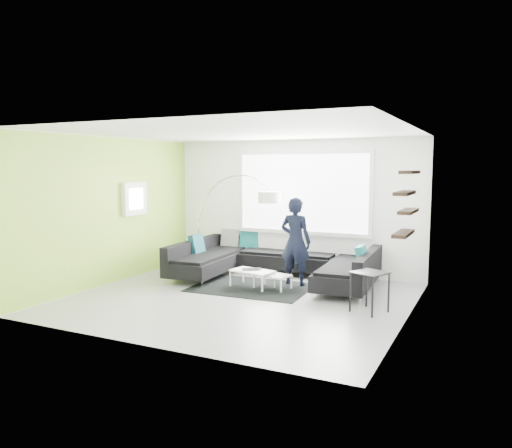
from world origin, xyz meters
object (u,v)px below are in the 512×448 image
(arc_lamp, at_px, (198,222))
(laptop, at_px, (252,270))
(coffee_table, at_px, (262,280))
(side_table, at_px, (369,292))
(sectional_sofa, at_px, (276,262))
(person, at_px, (295,241))

(arc_lamp, bearing_deg, laptop, -24.14)
(coffee_table, xyz_separation_m, side_table, (2.14, -0.67, 0.15))
(sectional_sofa, height_order, coffee_table, sectional_sofa)
(arc_lamp, height_order, laptop, arc_lamp)
(side_table, distance_m, laptop, 2.40)
(arc_lamp, height_order, side_table, arc_lamp)
(arc_lamp, xyz_separation_m, person, (2.41, -0.39, -0.21))
(arc_lamp, distance_m, laptop, 2.12)
(person, distance_m, laptop, 0.98)
(person, bearing_deg, arc_lamp, -4.64)
(coffee_table, bearing_deg, arc_lamp, 165.31)
(sectional_sofa, xyz_separation_m, laptop, (-0.16, -0.74, -0.02))
(coffee_table, bearing_deg, side_table, -7.37)
(sectional_sofa, bearing_deg, coffee_table, -91.13)
(sectional_sofa, distance_m, coffee_table, 0.73)
(side_table, bearing_deg, sectional_sofa, 147.72)
(sectional_sofa, xyz_separation_m, side_table, (2.16, -1.37, -0.05))
(coffee_table, height_order, side_table, side_table)
(sectional_sofa, height_order, arc_lamp, arc_lamp)
(sectional_sofa, distance_m, person, 0.70)
(arc_lamp, bearing_deg, coffee_table, -20.81)
(sectional_sofa, height_order, laptop, sectional_sofa)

